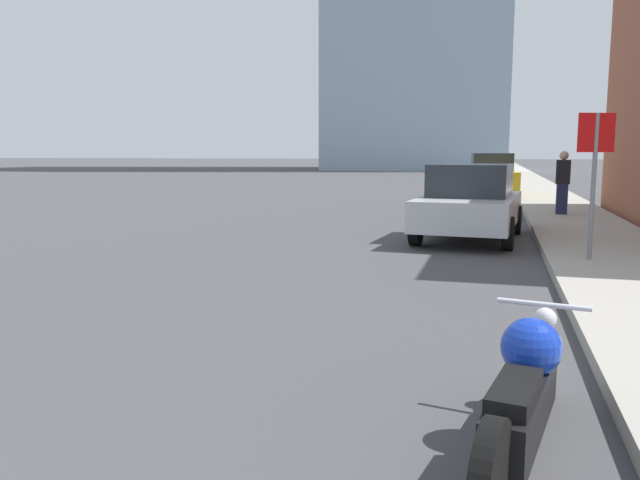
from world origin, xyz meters
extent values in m
cube|color=#9E998E|center=(5.79, 40.00, 0.07)|extent=(2.34, 240.00, 0.15)
cylinder|color=black|center=(4.15, 5.13, 0.30)|extent=(0.22, 0.61, 0.61)
cube|color=black|center=(3.98, 4.26, 0.33)|extent=(0.50, 1.37, 0.32)
sphere|color=#1433AD|center=(4.03, 4.53, 0.62)|extent=(0.37, 0.37, 0.37)
cube|color=black|center=(3.93, 3.98, 0.53)|extent=(0.33, 0.65, 0.10)
sphere|color=silver|center=(4.16, 5.16, 0.65)|extent=(0.16, 0.16, 0.16)
cylinder|color=silver|center=(4.13, 5.04, 0.78)|extent=(0.62, 0.15, 0.04)
cube|color=#BCBCC1|center=(3.29, 14.05, 0.62)|extent=(2.19, 4.31, 0.60)
cube|color=#23282D|center=(3.29, 14.05, 1.26)|extent=(1.73, 2.13, 0.66)
cylinder|color=black|center=(2.53, 15.42, 0.32)|extent=(0.26, 0.66, 0.64)
cylinder|color=black|center=(4.27, 15.27, 0.32)|extent=(0.26, 0.66, 0.64)
cylinder|color=black|center=(2.31, 12.84, 0.32)|extent=(0.26, 0.66, 0.64)
cylinder|color=black|center=(4.05, 12.69, 0.32)|extent=(0.26, 0.66, 0.64)
cube|color=gold|center=(3.61, 26.70, 0.73)|extent=(2.13, 4.68, 0.77)
cube|color=#23282D|center=(3.61, 26.70, 1.46)|extent=(1.68, 2.30, 0.70)
cylinder|color=black|center=(2.65, 28.04, 0.34)|extent=(0.25, 0.70, 0.69)
cylinder|color=black|center=(4.34, 28.17, 0.34)|extent=(0.25, 0.70, 0.69)
cylinder|color=black|center=(2.88, 25.22, 0.34)|extent=(0.25, 0.70, 0.69)
cylinder|color=black|center=(4.56, 25.36, 0.34)|extent=(0.25, 0.70, 0.69)
cylinder|color=slate|center=(5.25, 11.11, 1.29)|extent=(0.07, 0.07, 2.28)
cube|color=red|center=(5.25, 11.11, 2.13)|extent=(0.57, 0.26, 0.60)
cube|color=#1E2347|center=(5.56, 18.85, 0.56)|extent=(0.29, 0.20, 0.83)
cube|color=black|center=(5.56, 18.85, 1.31)|extent=(0.36, 0.20, 0.66)
sphere|color=tan|center=(5.56, 18.85, 1.75)|extent=(0.24, 0.24, 0.24)
camera|label=1|loc=(3.78, 0.59, 1.82)|focal=35.00mm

